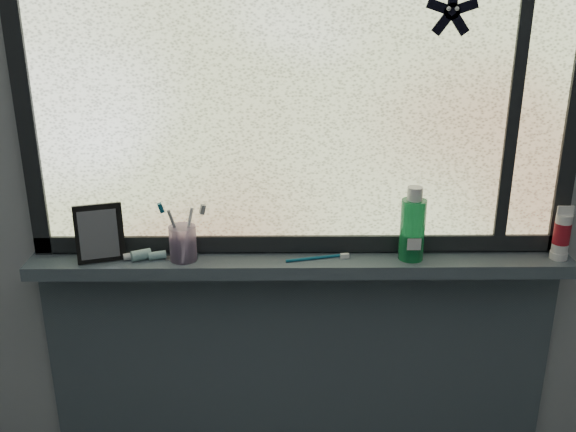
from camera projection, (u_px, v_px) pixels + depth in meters
The scene contains 14 objects.
wall_back at pixel (301, 177), 1.90m from camera, with size 3.00×0.01×2.50m, color #9EA3A8.
windowsill at pixel (301, 264), 1.92m from camera, with size 1.62×0.14×0.04m, color #44515B.
sill_apron at pixel (299, 396), 2.15m from camera, with size 1.62×0.02×0.98m, color #44515B.
window_pane at pixel (302, 83), 1.78m from camera, with size 1.50×0.01×1.00m, color silver.
frame_bottom at pixel (300, 243), 1.94m from camera, with size 1.60×0.03×0.05m, color black.
frame_left at pixel (22, 83), 1.77m from camera, with size 0.05×0.03×1.10m, color black.
frame_mullion at pixel (517, 83), 1.78m from camera, with size 0.04×0.03×1.00m, color black.
starfish_sticker at pixel (452, 11), 1.71m from camera, with size 0.15×0.02×0.15m, color black, non-canonical shape.
vanity_mirror at pixel (99, 233), 1.87m from camera, with size 0.14×0.07×0.17m, color black.
toothpaste_tube at pixel (147, 255), 1.89m from camera, with size 0.18×0.04×0.03m, color silver, non-canonical shape.
toothbrush_cup at pixel (183, 243), 1.88m from camera, with size 0.08×0.08×0.10m, color #BB9DCF.
toothbrush_lying at pixel (313, 257), 1.90m from camera, with size 0.21×0.02×0.01m, color #0B4F6B, non-canonical shape.
mouthwash_bottle at pixel (413, 224), 1.87m from camera, with size 0.07×0.07×0.18m, color #1C924E.
cream_tube at pixel (562, 231), 1.88m from camera, with size 0.05×0.05×0.12m, color silver.
Camera 1 is at (-0.06, -0.52, 1.80)m, focal length 40.00 mm.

